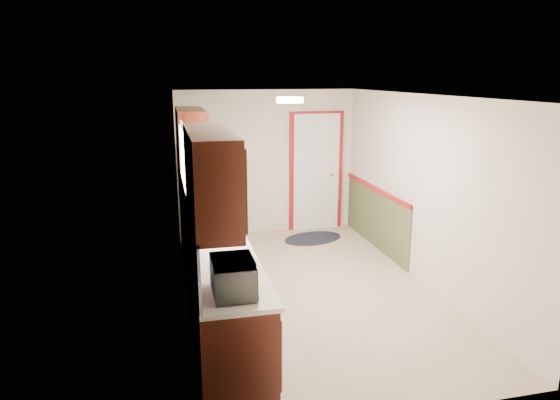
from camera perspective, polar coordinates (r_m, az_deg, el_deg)
room_shell at (r=6.03m, az=3.38°, el=0.38°), size 3.20×5.20×2.52m
kitchen_run at (r=5.64m, az=-7.99°, el=-4.85°), size 0.63×4.00×2.20m
back_wall_trim at (r=8.44m, az=5.56°, el=2.15°), size 1.12×2.30×2.08m
ceiling_fixture at (r=5.59m, az=1.14°, el=11.36°), size 0.30×0.30×0.06m
microwave at (r=3.99m, az=-5.33°, el=-8.34°), size 0.27×0.49×0.33m
refrigerator at (r=7.77m, az=-7.96°, el=0.49°), size 0.74×0.72×1.64m
rug at (r=8.28m, az=3.77°, el=-4.38°), size 1.16×0.91×0.01m
cooktop at (r=7.22m, az=-8.94°, el=0.49°), size 0.48×0.58×0.02m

